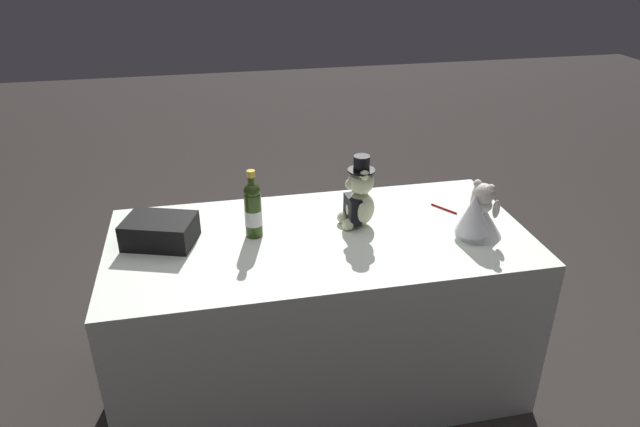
{
  "coord_description": "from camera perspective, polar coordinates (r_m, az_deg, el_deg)",
  "views": [
    {
      "loc": [
        0.4,
        1.96,
        1.85
      ],
      "look_at": [
        0.0,
        0.0,
        0.83
      ],
      "focal_mm": 32.3,
      "sensor_mm": 36.0,
      "label": 1
    }
  ],
  "objects": [
    {
      "name": "signing_pen",
      "position": [
        2.56,
        12.27,
        0.44
      ],
      "size": [
        0.08,
        0.12,
        0.01
      ],
      "color": "maroon",
      "rests_on": "reception_table"
    },
    {
      "name": "champagne_bottle",
      "position": [
        2.26,
        -6.65,
        0.46
      ],
      "size": [
        0.07,
        0.07,
        0.28
      ],
      "color": "#283C11",
      "rests_on": "reception_table"
    },
    {
      "name": "reception_table",
      "position": [
        2.5,
        0.0,
        -9.53
      ],
      "size": [
        1.67,
        0.81,
        0.73
      ],
      "primitive_type": "cube",
      "color": "white",
      "rests_on": "ground_plane"
    },
    {
      "name": "ground_plane",
      "position": [
        2.73,
        0.0,
        -15.68
      ],
      "size": [
        12.0,
        12.0,
        0.0
      ],
      "primitive_type": "plane",
      "color": "#2D2826"
    },
    {
      "name": "teddy_bear_bride",
      "position": [
        2.34,
        15.41,
        -0.06
      ],
      "size": [
        0.23,
        0.21,
        0.23
      ],
      "color": "white",
      "rests_on": "reception_table"
    },
    {
      "name": "teddy_bear_groom",
      "position": [
        2.33,
        3.83,
        1.57
      ],
      "size": [
        0.15,
        0.16,
        0.3
      ],
      "color": "beige",
      "rests_on": "reception_table"
    },
    {
      "name": "gift_case_black",
      "position": [
        2.31,
        -15.58,
        -1.68
      ],
      "size": [
        0.31,
        0.26,
        0.1
      ],
      "color": "black",
      "rests_on": "reception_table"
    }
  ]
}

